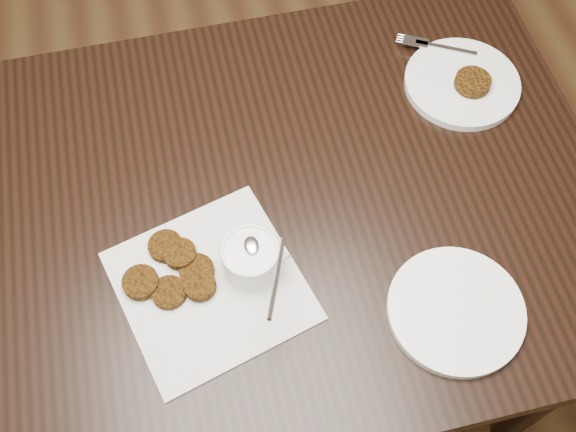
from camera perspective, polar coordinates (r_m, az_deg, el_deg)
The scene contains 7 objects.
floor at distance 1.79m, azimuth -2.34°, elevation -15.11°, with size 4.00×4.00×0.00m, color brown.
table at distance 1.47m, azimuth -4.21°, elevation -6.83°, with size 1.33×0.85×0.75m, color black.
napkin at distance 1.07m, azimuth -6.62°, elevation -5.90°, with size 0.27×0.27×0.00m, color silver.
sauce_ramekin at distance 1.02m, azimuth -3.28°, elevation -2.83°, with size 0.12×0.12×0.13m, color white, non-canonical shape.
patty_cluster at distance 1.08m, azimuth -9.33°, elevation -4.75°, with size 0.19×0.19×0.02m, color #63370D, non-canonical shape.
plate_with_patty at distance 1.31m, azimuth 14.63°, elevation 11.10°, with size 0.21×0.21×0.03m, color white, non-canonical shape.
plate_empty at distance 1.08m, azimuth 14.07°, elevation -7.79°, with size 0.21×0.21×0.01m, color white.
Camera 1 is at (-0.03, -0.44, 1.73)m, focal length 41.85 mm.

